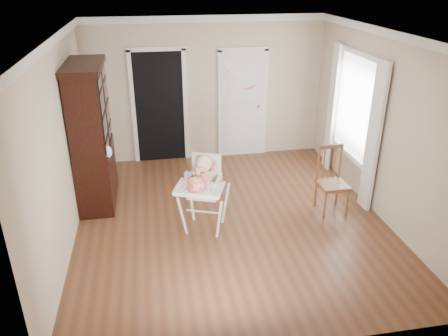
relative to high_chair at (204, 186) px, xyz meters
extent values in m
plane|color=#57321D|center=(0.42, 0.18, -0.69)|extent=(5.00, 5.00, 0.00)
plane|color=white|center=(0.42, 0.18, 2.01)|extent=(5.00, 5.00, 0.00)
plane|color=beige|center=(0.42, 2.68, 0.66)|extent=(4.50, 0.00, 4.50)
plane|color=beige|center=(-1.83, 0.18, 0.66)|extent=(0.00, 5.00, 5.00)
plane|color=beige|center=(2.67, 0.18, 0.66)|extent=(0.00, 5.00, 5.00)
cube|color=black|center=(-0.48, 2.66, 0.36)|extent=(0.90, 0.03, 2.10)
cube|color=white|center=(-0.97, 2.66, 0.36)|extent=(0.08, 0.05, 2.18)
cube|color=white|center=(0.01, 2.66, 0.36)|extent=(0.08, 0.05, 2.18)
cube|color=white|center=(-0.48, 2.66, 1.45)|extent=(1.06, 0.05, 0.08)
cube|color=white|center=(1.12, 2.65, 0.33)|extent=(0.80, 0.05, 2.05)
cube|color=white|center=(0.68, 2.66, 0.33)|extent=(0.08, 0.05, 2.13)
cube|color=white|center=(1.56, 2.66, 0.33)|extent=(0.08, 0.05, 2.13)
sphere|color=gold|center=(1.44, 2.62, 0.31)|extent=(0.06, 0.06, 0.06)
cube|color=white|center=(2.65, 0.98, 0.71)|extent=(0.02, 1.20, 1.60)
cube|color=white|center=(2.63, 0.98, 1.55)|extent=(0.06, 1.36, 0.08)
cube|color=white|center=(2.57, 0.20, 0.46)|extent=(0.08, 0.28, 2.30)
cube|color=white|center=(2.57, 1.76, 0.46)|extent=(0.08, 0.28, 2.30)
cylinder|color=white|center=(-0.33, -0.12, -0.39)|extent=(0.16, 0.10, 0.65)
cylinder|color=white|center=(0.16, -0.31, -0.39)|extent=(0.10, 0.17, 0.65)
cylinder|color=white|center=(-0.16, 0.32, -0.39)|extent=(0.10, 0.17, 0.65)
cylinder|color=white|center=(0.33, 0.14, -0.39)|extent=(0.16, 0.10, 0.65)
cylinder|color=white|center=(-0.02, -0.04, -0.39)|extent=(0.47, 0.20, 0.03)
cube|color=beige|center=(0.00, 0.01, -0.10)|extent=(0.52, 0.51, 0.09)
cube|color=beige|center=(-0.19, 0.08, 0.03)|extent=(0.17, 0.36, 0.19)
cube|color=beige|center=(0.19, -0.07, 0.03)|extent=(0.17, 0.36, 0.19)
cube|color=beige|center=(0.07, 0.18, 0.16)|extent=(0.41, 0.21, 0.48)
cube|color=white|center=(-0.09, -0.24, 0.07)|extent=(0.72, 0.62, 0.03)
cube|color=white|center=(-0.17, -0.43, 0.09)|extent=(0.58, 0.25, 0.04)
ellipsoid|color=beige|center=(0.01, 0.04, 0.07)|extent=(0.30, 0.28, 0.31)
sphere|color=beige|center=(0.01, 0.04, 0.33)|extent=(0.28, 0.28, 0.22)
sphere|color=red|center=(-0.01, -0.02, 0.14)|extent=(0.16, 0.16, 0.16)
sphere|color=red|center=(-0.04, -0.04, 0.27)|extent=(0.08, 0.08, 0.08)
sphere|color=red|center=(0.14, -0.10, 0.32)|extent=(0.07, 0.07, 0.07)
cylinder|color=silver|center=(-0.13, -0.23, 0.09)|extent=(0.28, 0.28, 0.01)
cylinder|color=#F02A50|center=(-0.13, -0.23, 0.15)|extent=(0.21, 0.21, 0.12)
cylinder|color=#F2E08C|center=(-0.11, -0.26, 0.21)|extent=(0.10, 0.10, 0.02)
cylinder|color=pink|center=(-0.24, -0.03, 0.15)|extent=(0.07, 0.07, 0.12)
cylinder|color=#A76FC3|center=(-0.24, -0.03, 0.22)|extent=(0.08, 0.08, 0.03)
cone|color=#A76FC3|center=(-0.24, -0.03, 0.26)|extent=(0.03, 0.03, 0.04)
cube|color=black|center=(-1.57, 1.15, -0.23)|extent=(0.51, 1.24, 0.93)
cube|color=black|center=(-1.57, 1.15, 0.85)|extent=(0.47, 1.24, 1.24)
cube|color=black|center=(-1.32, 0.84, 0.85)|extent=(0.02, 0.54, 1.08)
cube|color=black|center=(-1.32, 1.46, 0.85)|extent=(0.02, 0.54, 1.08)
cube|color=black|center=(-1.57, 1.15, 1.49)|extent=(0.56, 1.32, 0.08)
ellipsoid|color=white|center=(-1.37, 0.79, 0.29)|extent=(0.21, 0.16, 0.23)
cube|color=brown|center=(1.99, 0.15, -0.24)|extent=(0.43, 0.43, 0.05)
cylinder|color=brown|center=(1.81, -0.04, -0.46)|extent=(0.04, 0.04, 0.45)
cylinder|color=brown|center=(2.18, -0.03, -0.46)|extent=(0.04, 0.04, 0.45)
cylinder|color=brown|center=(1.80, 0.33, -0.46)|extent=(0.04, 0.04, 0.45)
cylinder|color=brown|center=(2.17, 0.34, -0.46)|extent=(0.04, 0.04, 0.45)
cylinder|color=brown|center=(1.80, 0.34, 0.06)|extent=(0.04, 0.04, 0.59)
cylinder|color=brown|center=(2.17, 0.35, 0.06)|extent=(0.04, 0.04, 0.59)
cube|color=brown|center=(1.98, 0.34, 0.32)|extent=(0.38, 0.05, 0.06)
camera|label=1|loc=(-0.66, -5.38, 2.76)|focal=35.00mm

